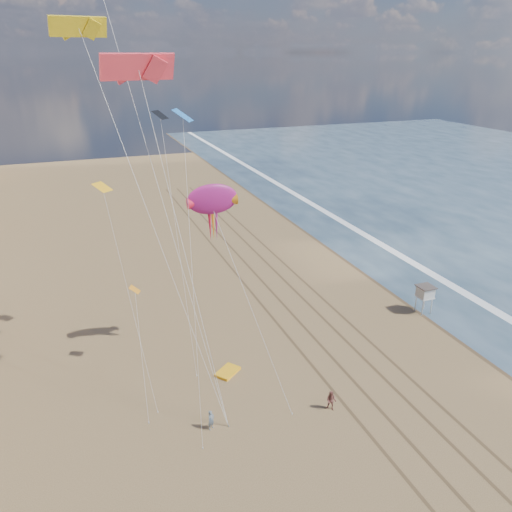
{
  "coord_description": "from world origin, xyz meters",
  "views": [
    {
      "loc": [
        -20.13,
        -14.76,
        27.31
      ],
      "look_at": [
        -4.72,
        26.0,
        9.5
      ],
      "focal_mm": 35.0,
      "sensor_mm": 36.0,
      "label": 1
    }
  ],
  "objects": [
    {
      "name": "show_kite",
      "position": [
        -8.72,
        26.25,
        15.33
      ],
      "size": [
        4.55,
        6.28,
        18.87
      ],
      "color": "#911664",
      "rests_on": "ground"
    },
    {
      "name": "wet_sand",
      "position": [
        19.0,
        40.0,
        0.0
      ],
      "size": [
        260.0,
        260.0,
        0.0
      ],
      "primitive_type": "plane",
      "color": "#42301E",
      "rests_on": "ground"
    },
    {
      "name": "tracks",
      "position": [
        2.55,
        30.0,
        0.01
      ],
      "size": [
        7.68,
        120.0,
        0.01
      ],
      "color": "brown",
      "rests_on": "ground"
    },
    {
      "name": "kite_flyer_b",
      "position": [
        -2.58,
        14.2,
        0.89
      ],
      "size": [
        1.09,
        1.08,
        1.77
      ],
      "primitive_type": "imported",
      "rotation": [
        0.0,
        0.0,
        -0.76
      ],
      "color": "brown",
      "rests_on": "ground"
    },
    {
      "name": "kite_flyer_a",
      "position": [
        -12.42,
        15.51,
        0.84
      ],
      "size": [
        0.73,
        0.67,
        1.67
      ],
      "primitive_type": "imported",
      "rotation": [
        0.0,
        0.0,
        0.57
      ],
      "color": "slate",
      "rests_on": "ground"
    },
    {
      "name": "grounded_kite",
      "position": [
        -9.01,
        22.05,
        0.13
      ],
      "size": [
        2.69,
        2.55,
        0.26
      ],
      "primitive_type": "cube",
      "rotation": [
        0.0,
        0.0,
        0.66
      ],
      "color": "#FFB015",
      "rests_on": "ground"
    },
    {
      "name": "foam",
      "position": [
        23.2,
        40.0,
        0.0
      ],
      "size": [
        260.0,
        260.0,
        0.0
      ],
      "primitive_type": "plane",
      "color": "white",
      "rests_on": "ground"
    },
    {
      "name": "lifeguard_stand",
      "position": [
        15.24,
        25.28,
        2.51
      ],
      "size": [
        1.8,
        1.8,
        3.26
      ],
      "color": "silver",
      "rests_on": "ground"
    },
    {
      "name": "small_kites",
      "position": [
        -14.51,
        26.23,
        18.77
      ],
      "size": [
        7.43,
        10.55,
        16.19
      ],
      "color": "blue",
      "rests_on": "ground"
    }
  ]
}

